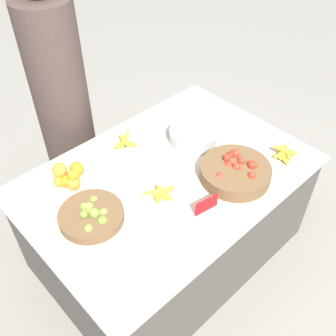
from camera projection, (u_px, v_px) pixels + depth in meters
ground_plane at (168, 248)px, 2.76m from camera, size 12.00×12.00×0.00m
market_table at (168, 215)px, 2.52m from camera, size 1.65×1.15×0.72m
lime_bowl at (92, 215)px, 2.01m from camera, size 0.34×0.34×0.09m
tomato_basket at (235, 172)px, 2.23m from camera, size 0.40×0.40×0.12m
orange_pile at (68, 176)px, 2.19m from camera, size 0.20×0.16×0.14m
metal_bowl at (194, 135)px, 2.48m from camera, size 0.31×0.31×0.08m
price_sign at (207, 205)px, 2.04m from camera, size 0.14×0.03×0.09m
banana_bunch_front_left at (124, 142)px, 2.45m from camera, size 0.17×0.15×0.06m
banana_bunch_middle_left at (285, 154)px, 2.37m from camera, size 0.14×0.16×0.06m
banana_bunch_back_center at (161, 193)px, 2.13m from camera, size 0.18×0.15×0.06m
vendor_person at (64, 108)px, 2.64m from camera, size 0.36×0.36×1.71m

